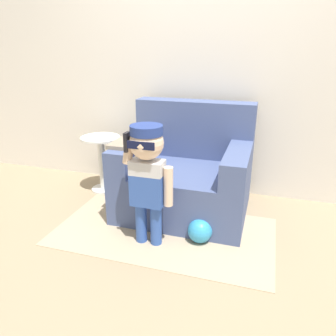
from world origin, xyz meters
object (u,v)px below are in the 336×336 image
at_px(toy_ball, 200,231).
at_px(side_table, 102,159).
at_px(person_child, 147,168).
at_px(armchair, 186,174).

bearing_deg(toy_ball, side_table, 150.79).
bearing_deg(person_child, side_table, 135.63).
relative_size(person_child, side_table, 1.60).
xyz_separation_m(person_child, toy_ball, (0.35, 0.12, -0.49)).
xyz_separation_m(armchair, toy_ball, (0.24, -0.49, -0.23)).
relative_size(armchair, person_child, 1.23).
bearing_deg(toy_ball, armchair, 115.73).
relative_size(side_table, toy_ball, 3.04).
bearing_deg(side_table, toy_ball, -29.21).
bearing_deg(side_table, person_child, -44.37).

